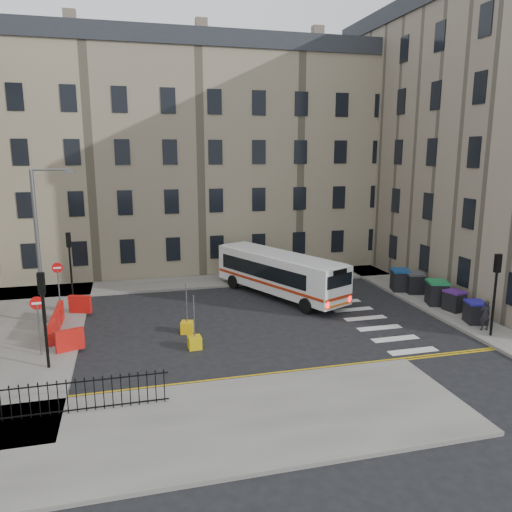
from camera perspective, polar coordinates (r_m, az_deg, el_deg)
name	(u,v)px	position (r m, az deg, el deg)	size (l,w,h in m)	color
ground	(290,317)	(28.01, 3.89, -7.00)	(120.00, 120.00, 0.00)	black
pavement_north	(168,284)	(34.98, -10.03, -3.18)	(36.00, 3.20, 0.15)	slate
pavement_east	(398,287)	(35.13, 15.88, -3.39)	(2.40, 26.00, 0.15)	slate
pavement_west	(21,332)	(28.17, -25.28, -7.89)	(6.00, 22.00, 0.15)	slate
pavement_sw	(184,427)	(17.65, -8.18, -18.83)	(20.00, 6.00, 0.15)	slate
terrace_north	(144,157)	(40.65, -12.72, 10.98)	(38.30, 10.80, 17.20)	gray
traffic_light_east	(496,282)	(26.73, 25.73, -2.70)	(0.28, 0.22, 4.10)	black
traffic_light_nw	(70,255)	(32.41, -20.52, 0.12)	(0.28, 0.22, 4.10)	black
traffic_light_sw	(43,305)	(22.29, -23.14, -5.21)	(0.28, 0.22, 4.10)	black
streetlamp	(38,245)	(27.90, -23.67, 1.14)	(0.50, 0.22, 8.14)	#595B5E
no_entry_north	(58,276)	(30.70, -21.70, -2.12)	(0.60, 0.08, 3.00)	#595B5E
no_entry_south	(38,314)	(24.01, -23.66, -6.04)	(0.60, 0.08, 3.00)	#595B5E
roadworks_barriers	(64,321)	(27.17, -21.08, -6.96)	(1.66, 6.26, 1.00)	red
iron_railings	(53,399)	(19.05, -22.15, -14.89)	(7.80, 0.04, 1.20)	black
bus	(279,272)	(31.50, 2.66, -1.87)	(6.23, 10.01, 2.72)	white
wheelie_bin_a	(475,312)	(28.89, 23.73, -5.88)	(1.15, 1.25, 1.17)	black
wheelie_bin_b	(454,301)	(30.60, 21.71, -4.76)	(1.12, 1.23, 1.16)	black
wheelie_bin_c	(437,293)	(31.44, 19.95, -3.94)	(1.46, 1.57, 1.42)	black
wheelie_bin_d	(414,283)	(33.54, 17.63, -2.91)	(1.25, 1.37, 1.31)	black
wheelie_bin_e	(400,280)	(33.85, 16.13, -2.63)	(1.41, 1.52, 1.39)	black
pedestrian	(485,315)	(27.89, 24.71, -6.17)	(0.57, 0.37, 1.56)	black
bollard_yellow	(187,327)	(25.80, -7.87, -8.07)	(0.60, 0.60, 0.60)	#ECAF0D
bollard_chevron	(195,342)	(23.81, -7.02, -9.78)	(0.60, 0.60, 0.60)	gold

